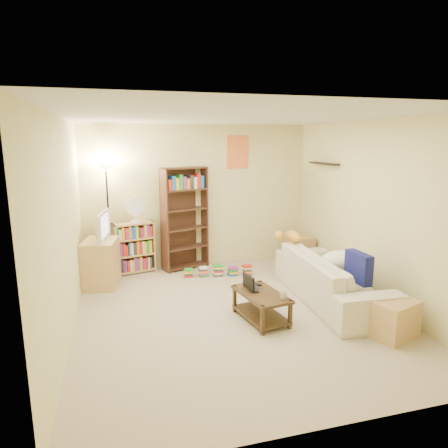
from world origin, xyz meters
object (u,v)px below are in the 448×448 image
Objects in this scene: coffee_table at (261,303)px; television at (99,226)px; mug at (283,295)px; end_cabinet at (392,318)px; desk_fan at (135,209)px; sofa at (332,278)px; tall_bookshelf at (185,216)px; tabby_cat at (291,236)px; side_table at (298,250)px; floor_lamp at (107,187)px; short_bookshelf at (134,248)px; tv_stand at (101,263)px; laptop at (257,288)px.

coffee_table is 2.77m from television.
coffee_table is at bearing 126.62° from mug.
end_cabinet is at bearing -118.51° from television.
desk_fan reaches higher than coffee_table.
sofa is at bearing 96.05° from end_cabinet.
television is 1.50m from tall_bookshelf.
sofa is at bearing -36.91° from desk_fan.
sofa is 4.43× the size of tabby_cat.
coffee_table is 2.47m from side_table.
mug is (-0.76, -1.48, -0.33)m from tabby_cat.
floor_lamp is at bearing 158.31° from tabby_cat.
tall_bookshelf is at bearing 105.97° from mug.
desk_fan is at bearing 56.24° from sofa.
short_bookshelf reaches higher than tabby_cat.
tv_stand is at bearing 136.15° from mug.
sofa is 2.61× the size of coffee_table.
tabby_cat is 0.99× the size of end_cabinet.
tall_bookshelf is at bearing 24.98° from laptop.
desk_fan is at bearing 121.80° from mug.
tall_bookshelf is 1.02m from short_bookshelf.
side_table is (2.01, -0.34, -0.67)m from tall_bookshelf.
end_cabinet is at bearing -93.09° from side_table.
floor_lamp is at bearing 174.22° from desk_fan.
tabby_cat is 2.64m from short_bookshelf.
desk_fan is 0.23× the size of floor_lamp.
tall_bookshelf reaches higher than tv_stand.
desk_fan is at bearing 164.31° from tall_bookshelf.
television is 3.49m from side_table.
tabby_cat is 2.58m from desk_fan.
laptop is 0.43× the size of tv_stand.
desk_fan reaches higher than tv_stand.
laptop is 1.62m from end_cabinet.
desk_fan is at bearing -5.78° from floor_lamp.
sofa is 3.78m from floor_lamp.
tv_stand is at bearing 168.66° from tabby_cat.
mug is 3.06m from desk_fan.
tall_bookshelf is 4.09× the size of desk_fan.
desk_fan is at bearing -40.70° from television.
desk_fan reaches higher than end_cabinet.
desk_fan is 0.84× the size of end_cabinet.
tabby_cat is 0.59× the size of short_bookshelf.
mug is 3.05m from short_bookshelf.
tabby_cat reaches higher than end_cabinet.
tall_bookshelf is 2.15m from side_table.
coffee_table is at bearing 109.69° from sofa.
television is 0.88× the size of short_bookshelf.
television is at bearing -149.51° from short_bookshelf.
floor_lamp is at bearing 50.69° from laptop.
tabby_cat is 3.65× the size of mug.
short_bookshelf is 0.67m from desk_fan.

